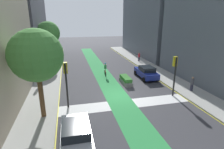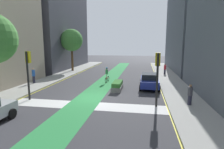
{
  "view_description": "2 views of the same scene",
  "coord_description": "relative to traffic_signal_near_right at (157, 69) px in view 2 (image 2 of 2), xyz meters",
  "views": [
    {
      "loc": [
        -4.77,
        -16.17,
        7.5
      ],
      "look_at": [
        0.26,
        4.41,
        0.84
      ],
      "focal_mm": 28.95,
      "sensor_mm": 36.0,
      "label": 1
    },
    {
      "loc": [
        4.15,
        -14.71,
        4.55
      ],
      "look_at": [
        0.53,
        6.41,
        1.01
      ],
      "focal_mm": 29.39,
      "sensor_mm": 36.0,
      "label": 2
    }
  ],
  "objects": [
    {
      "name": "curb_stripe_right",
      "position": [
        0.82,
        1.21,
        -2.78
      ],
      "size": [
        0.16,
        60.0,
        0.01
      ],
      "primitive_type": "cube",
      "color": "yellow",
      "rests_on": "ground_plane"
    },
    {
      "name": "cyclist_in_lane",
      "position": [
        -5.3,
        7.8,
        -1.82
      ],
      "size": [
        0.32,
        1.73,
        1.86
      ],
      "color": "black",
      "rests_on": "ground_plane"
    },
    {
      "name": "car_blue_right_far",
      "position": [
        -0.33,
        5.67,
        -1.99
      ],
      "size": [
        2.05,
        4.22,
        1.57
      ],
      "color": "navy",
      "rests_on": "ground_plane"
    },
    {
      "name": "street_tree_far",
      "position": [
        -12.83,
        15.76,
        2.41
      ],
      "size": [
        3.64,
        3.64,
        6.9
      ],
      "color": "brown",
      "rests_on": "sidewalk_left"
    },
    {
      "name": "traffic_signal_near_right",
      "position": [
        0.0,
        0.0,
        0.0
      ],
      "size": [
        0.35,
        0.52,
        3.96
      ],
      "color": "black",
      "rests_on": "ground_plane"
    },
    {
      "name": "bike_lane_paint",
      "position": [
        -5.54,
        1.21,
        -2.78
      ],
      "size": [
        2.4,
        60.0,
        0.01
      ],
      "primitive_type": "cube",
      "color": "#2D8C47",
      "rests_on": "ground_plane"
    },
    {
      "name": "pedestrian_sidewalk_right_a",
      "position": [
        2.17,
        14.45,
        -1.86
      ],
      "size": [
        0.34,
        0.34,
        1.54
      ],
      "color": "#262638",
      "rests_on": "sidewalk_right"
    },
    {
      "name": "curb_stripe_left",
      "position": [
        -11.18,
        1.21,
        -2.78
      ],
      "size": [
        0.16,
        60.0,
        0.01
      ],
      "primitive_type": "cube",
      "color": "yellow",
      "rests_on": "ground_plane"
    },
    {
      "name": "pedestrian_sidewalk_right_b",
      "position": [
        2.41,
        0.26,
        -1.87
      ],
      "size": [
        0.34,
        0.34,
        1.53
      ],
      "color": "#262638",
      "rests_on": "sidewalk_right"
    },
    {
      "name": "sidewalk_right",
      "position": [
        2.32,
        1.21,
        -2.71
      ],
      "size": [
        3.0,
        60.0,
        0.15
      ],
      "primitive_type": "cube",
      "color": "#9E9E99",
      "rests_on": "ground_plane"
    },
    {
      "name": "sidewalk_left",
      "position": [
        -12.68,
        1.21,
        -2.71
      ],
      "size": [
        3.0,
        60.0,
        0.15
      ],
      "primitive_type": "cube",
      "color": "#9E9E99",
      "rests_on": "ground_plane"
    },
    {
      "name": "traffic_signal_near_left",
      "position": [
        -10.29,
        -0.02,
        0.02
      ],
      "size": [
        0.35,
        0.52,
        4.0
      ],
      "color": "black",
      "rests_on": "ground_plane"
    },
    {
      "name": "median_planter",
      "position": [
        -3.54,
        4.38,
        -2.39
      ],
      "size": [
        0.93,
        2.66,
        0.85
      ],
      "color": "slate",
      "rests_on": "ground_plane"
    },
    {
      "name": "ground_plane",
      "position": [
        -5.18,
        1.21,
        -2.79
      ],
      "size": [
        120.0,
        120.0,
        0.0
      ],
      "primitive_type": "plane",
      "color": "#38383D"
    },
    {
      "name": "crosswalk_band",
      "position": [
        -5.18,
        -0.79,
        -2.78
      ],
      "size": [
        12.0,
        1.8,
        0.01
      ],
      "primitive_type": "cube",
      "color": "silver",
      "rests_on": "ground_plane"
    },
    {
      "name": "pedestrian_sidewalk_left_a",
      "position": [
        -13.37,
        5.34,
        -1.75
      ],
      "size": [
        0.34,
        0.34,
        1.74
      ],
      "color": "#262638",
      "rests_on": "sidewalk_left"
    }
  ]
}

